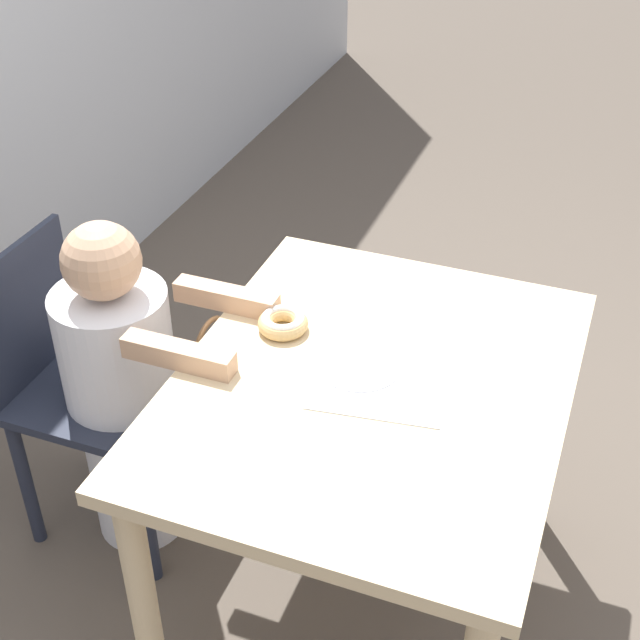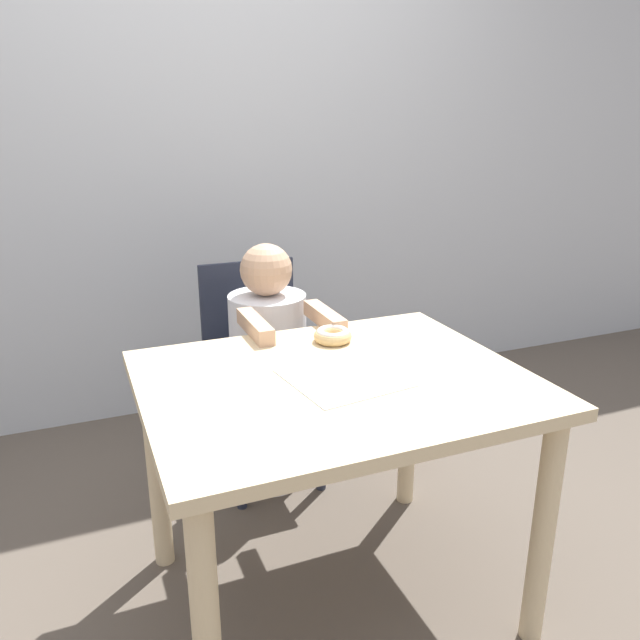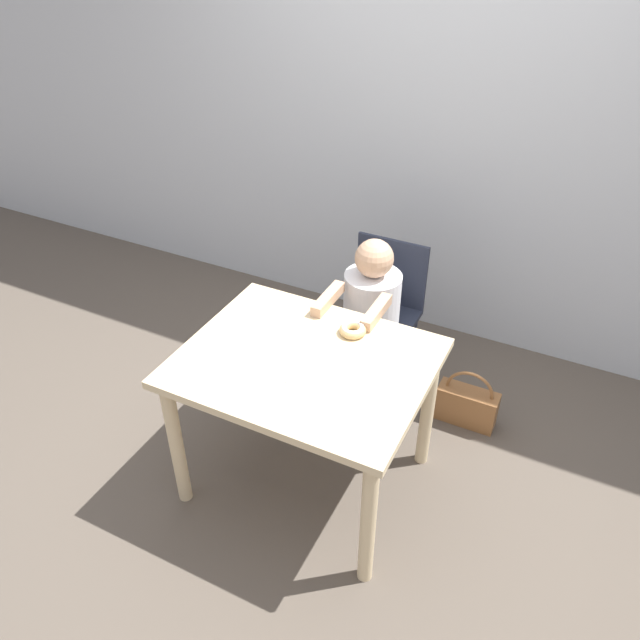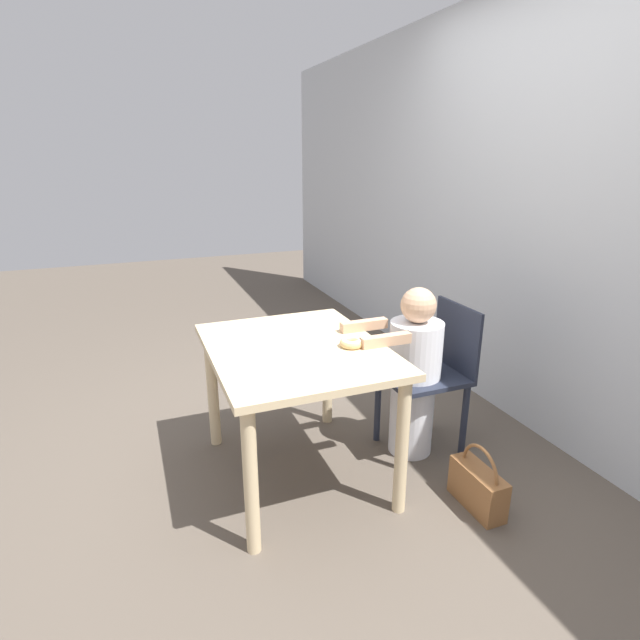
# 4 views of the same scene
# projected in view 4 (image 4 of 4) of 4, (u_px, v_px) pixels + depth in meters

# --- Properties ---
(ground_plane) EXTENTS (12.00, 12.00, 0.00)m
(ground_plane) POSITION_uv_depth(u_px,v_px,m) (298.00, 472.00, 2.60)
(ground_plane) COLOR brown
(wall_back) EXTENTS (8.00, 0.05, 2.50)m
(wall_back) POSITION_uv_depth(u_px,v_px,m) (550.00, 218.00, 2.72)
(wall_back) COLOR silver
(wall_back) RESTS_ON ground_plane
(dining_table) EXTENTS (1.00, 0.81, 0.71)m
(dining_table) POSITION_uv_depth(u_px,v_px,m) (296.00, 367.00, 2.41)
(dining_table) COLOR beige
(dining_table) RESTS_ON ground_plane
(chair) EXTENTS (0.38, 0.43, 0.82)m
(chair) POSITION_uv_depth(u_px,v_px,m) (432.00, 375.00, 2.71)
(chair) COLOR #232838
(chair) RESTS_ON ground_plane
(child_figure) EXTENTS (0.29, 0.52, 0.94)m
(child_figure) POSITION_uv_depth(u_px,v_px,m) (413.00, 374.00, 2.66)
(child_figure) COLOR white
(child_figure) RESTS_ON ground_plane
(donut) EXTENTS (0.12, 0.12, 0.04)m
(donut) POSITION_uv_depth(u_px,v_px,m) (352.00, 342.00, 2.37)
(donut) COLOR #DBB270
(donut) RESTS_ON dining_table
(napkin) EXTENTS (0.31, 0.31, 0.00)m
(napkin) POSITION_uv_depth(u_px,v_px,m) (294.00, 348.00, 2.36)
(napkin) COLOR white
(napkin) RESTS_ON dining_table
(handbag) EXTENTS (0.30, 0.11, 0.32)m
(handbag) POSITION_uv_depth(u_px,v_px,m) (478.00, 486.00, 2.32)
(handbag) COLOR brown
(handbag) RESTS_ON ground_plane
(plate) EXTENTS (0.18, 0.18, 0.01)m
(plate) POSITION_uv_depth(u_px,v_px,m) (306.00, 347.00, 2.37)
(plate) COLOR white
(plate) RESTS_ON dining_table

